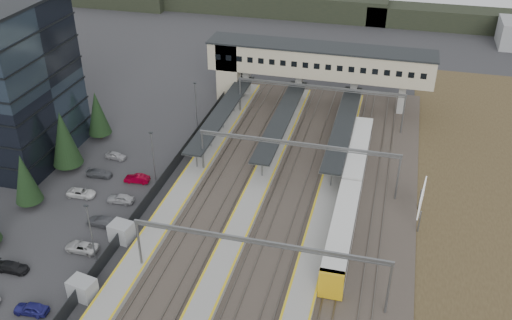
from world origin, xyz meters
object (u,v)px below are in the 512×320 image
(relay_cabin_near, at_px, (83,289))
(footbridge, at_px, (304,62))
(relay_cabin_far, at_px, (122,232))
(billboard, at_px, (422,199))
(train, at_px, (350,192))

(relay_cabin_near, xyz_separation_m, footbridge, (14.06, 55.80, 6.76))
(footbridge, bearing_deg, relay_cabin_far, -107.48)
(relay_cabin_near, relative_size, relay_cabin_far, 1.05)
(footbridge, bearing_deg, billboard, -56.22)
(train, bearing_deg, billboard, -9.55)
(relay_cabin_far, bearing_deg, footbridge, 72.52)
(relay_cabin_near, height_order, billboard, billboard)
(train, bearing_deg, relay_cabin_far, -150.61)
(train, xyz_separation_m, billboard, (9.19, -1.55, 1.46))
(relay_cabin_far, bearing_deg, billboard, 20.60)
(relay_cabin_far, xyz_separation_m, footbridge, (14.36, 45.59, 6.70))
(relay_cabin_far, height_order, train, train)
(footbridge, xyz_separation_m, billboard, (21.48, -32.12, -4.49))
(footbridge, bearing_deg, relay_cabin_near, -104.14)
(relay_cabin_far, height_order, billboard, billboard)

